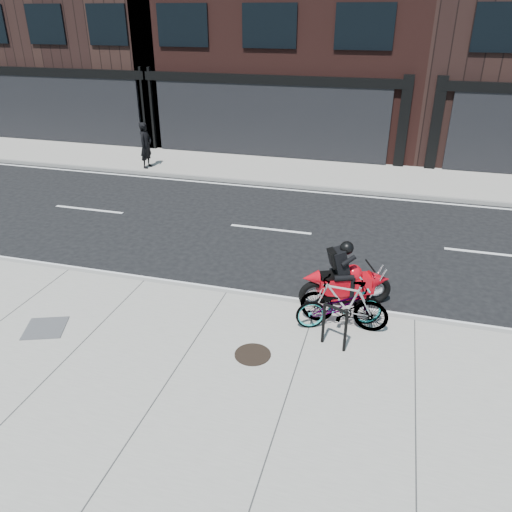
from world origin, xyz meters
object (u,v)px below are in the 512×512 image
(manhole_cover, at_px, (253,354))
(utility_grate, at_px, (45,328))
(bicycle_front, at_px, (340,305))
(motorcycle, at_px, (350,280))
(bicycle_rear, at_px, (344,303))
(bike_rack, at_px, (335,323))
(pedestrian, at_px, (146,145))

(manhole_cover, bearing_deg, utility_grate, -175.93)
(bicycle_front, xyz_separation_m, motorcycle, (0.09, 1.04, 0.03))
(bicycle_rear, bearing_deg, bike_rack, -2.42)
(motorcycle, height_order, utility_grate, motorcycle)
(pedestrian, bearing_deg, bicycle_front, -133.33)
(motorcycle, bearing_deg, manhole_cover, -144.58)
(motorcycle, distance_m, manhole_cover, 2.85)
(bicycle_rear, xyz_separation_m, pedestrian, (-8.79, 9.10, 0.36))
(bicycle_front, xyz_separation_m, manhole_cover, (-1.36, -1.37, -0.45))
(bicycle_front, distance_m, motorcycle, 1.04)
(bike_rack, height_order, motorcycle, motorcycle)
(bicycle_rear, bearing_deg, pedestrian, -131.89)
(pedestrian, bearing_deg, bike_rack, -135.52)
(pedestrian, xyz_separation_m, manhole_cover, (7.35, -10.47, -0.87))
(bicycle_rear, height_order, manhole_cover, bicycle_rear)
(motorcycle, bearing_deg, bicycle_front, -118.30)
(bike_rack, xyz_separation_m, manhole_cover, (-1.36, -0.65, -0.49))
(bicycle_front, height_order, bicycle_rear, bicycle_rear)
(bicycle_front, distance_m, utility_grate, 5.77)
(bicycle_rear, relative_size, manhole_cover, 2.62)
(utility_grate, bearing_deg, bicycle_rear, 16.62)
(pedestrian, bearing_deg, motorcycle, -129.58)
(bicycle_front, bearing_deg, manhole_cover, 112.51)
(pedestrian, distance_m, manhole_cover, 12.82)
(bike_rack, relative_size, bicycle_front, 0.50)
(manhole_cover, bearing_deg, bicycle_rear, 43.59)
(utility_grate, bearing_deg, motorcycle, 25.82)
(bike_rack, distance_m, motorcycle, 1.76)
(bicycle_rear, xyz_separation_m, manhole_cover, (-1.44, -1.37, -0.51))
(pedestrian, relative_size, manhole_cover, 2.67)
(manhole_cover, bearing_deg, motorcycle, 58.98)
(motorcycle, xyz_separation_m, pedestrian, (-8.80, 8.06, 0.40))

